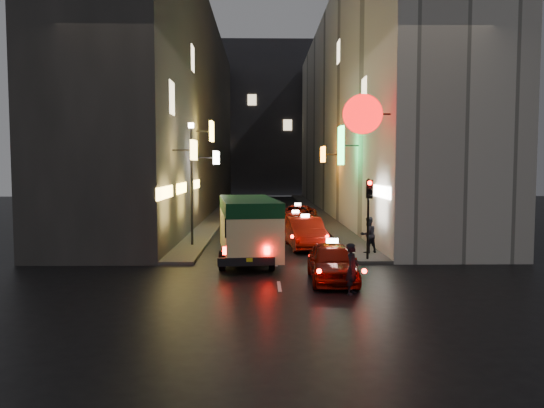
{
  "coord_description": "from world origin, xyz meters",
  "views": [
    {
      "loc": [
        -0.59,
        -14.17,
        4.17
      ],
      "look_at": [
        -0.09,
        13.0,
        2.24
      ],
      "focal_mm": 35.0,
      "sensor_mm": 36.0,
      "label": 1
    }
  ],
  "objects": [
    {
      "name": "taxi_second",
      "position": [
        1.6,
        12.69,
        0.92
      ],
      "size": [
        2.84,
        5.94,
        2.0
      ],
      "color": "maroon",
      "rests_on": "ground"
    },
    {
      "name": "sidewalk_left",
      "position": [
        -4.25,
        34.0,
        0.07
      ],
      "size": [
        1.5,
        52.0,
        0.15
      ],
      "primitive_type": "cube",
      "color": "#43413E",
      "rests_on": "ground"
    },
    {
      "name": "ground",
      "position": [
        0.0,
        0.0,
        0.0
      ],
      "size": [
        120.0,
        120.0,
        0.0
      ],
      "primitive_type": "plane",
      "color": "black",
      "rests_on": "ground"
    },
    {
      "name": "minibus",
      "position": [
        -1.2,
        8.93,
        1.75
      ],
      "size": [
        2.97,
        6.66,
        2.77
      ],
      "color": "#F1E197",
      "rests_on": "ground"
    },
    {
      "name": "lamp_post",
      "position": [
        -4.2,
        13.0,
        3.72
      ],
      "size": [
        0.28,
        0.28,
        6.22
      ],
      "color": "black",
      "rests_on": "sidewalk_left"
    },
    {
      "name": "traffic_light",
      "position": [
        4.0,
        8.47,
        2.69
      ],
      "size": [
        0.26,
        0.43,
        3.5
      ],
      "color": "black",
      "rests_on": "sidewalk_right"
    },
    {
      "name": "pedestrian_sidewalk",
      "position": [
        4.35,
        10.24,
        1.11
      ],
      "size": [
        0.84,
        0.71,
        1.92
      ],
      "primitive_type": "imported",
      "rotation": [
        0.0,
        0.0,
        3.57
      ],
      "color": "black",
      "rests_on": "sidewalk_right"
    },
    {
      "name": "building_left",
      "position": [
        -8.0,
        33.99,
        9.0
      ],
      "size": [
        7.7,
        52.03,
        18.0
      ],
      "color": "#3B3836",
      "rests_on": "ground"
    },
    {
      "name": "taxi_far",
      "position": [
        1.88,
        22.42,
        0.86
      ],
      "size": [
        3.06,
        5.67,
        1.88
      ],
      "color": "maroon",
      "rests_on": "ground"
    },
    {
      "name": "sidewalk_right",
      "position": [
        4.25,
        34.0,
        0.07
      ],
      "size": [
        1.5,
        52.0,
        0.15
      ],
      "primitive_type": "cube",
      "color": "#43413E",
      "rests_on": "ground"
    },
    {
      "name": "building_right",
      "position": [
        8.0,
        33.99,
        9.0
      ],
      "size": [
        8.08,
        52.0,
        18.0
      ],
      "color": "beige",
      "rests_on": "ground"
    },
    {
      "name": "building_far",
      "position": [
        0.0,
        66.0,
        11.0
      ],
      "size": [
        30.0,
        10.0,
        22.0
      ],
      "primitive_type": "cube",
      "color": "#2E2E33",
      "rests_on": "ground"
    },
    {
      "name": "pedestrian_crossing",
      "position": [
        2.34,
        2.86,
        0.95
      ],
      "size": [
        0.63,
        0.73,
        1.89
      ],
      "primitive_type": "imported",
      "rotation": [
        0.0,
        0.0,
        1.14
      ],
      "color": "black",
      "rests_on": "ground"
    },
    {
      "name": "taxi_third",
      "position": [
        1.41,
        17.49,
        0.81
      ],
      "size": [
        2.08,
        5.06,
        1.78
      ],
      "color": "maroon",
      "rests_on": "ground"
    },
    {
      "name": "taxi_near",
      "position": [
        1.94,
        4.8,
        0.81
      ],
      "size": [
        2.19,
        5.16,
        1.8
      ],
      "color": "maroon",
      "rests_on": "ground"
    }
  ]
}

